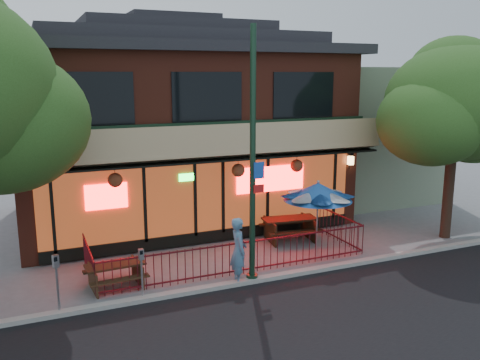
% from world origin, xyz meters
% --- Properties ---
extents(ground, '(80.00, 80.00, 0.00)m').
position_xyz_m(ground, '(0.00, 0.00, 0.00)').
color(ground, gray).
rests_on(ground, ground).
extents(curb, '(80.00, 0.25, 0.12)m').
position_xyz_m(curb, '(0.00, -0.50, 0.06)').
color(curb, '#999993').
rests_on(curb, ground).
extents(restaurant_building, '(12.96, 9.49, 8.05)m').
position_xyz_m(restaurant_building, '(0.00, 7.11, 4.13)').
color(restaurant_building, maroon).
rests_on(restaurant_building, ground).
extents(neighbor_building, '(6.00, 7.00, 6.00)m').
position_xyz_m(neighbor_building, '(9.00, 7.70, 3.00)').
color(neighbor_building, slate).
rests_on(neighbor_building, ground).
extents(patio_fence, '(8.44, 2.62, 1.00)m').
position_xyz_m(patio_fence, '(0.00, 0.50, 0.63)').
color(patio_fence, '#4E1019').
rests_on(patio_fence, ground).
extents(street_light, '(0.43, 0.32, 7.00)m').
position_xyz_m(street_light, '(0.00, -0.40, 3.15)').
color(street_light, '#163221').
rests_on(street_light, ground).
extents(street_tree_right, '(4.80, 4.80, 7.02)m').
position_xyz_m(street_tree_right, '(8.04, 0.59, 4.96)').
color(street_tree_right, '#34201A').
rests_on(street_tree_right, ground).
extents(picnic_table_left, '(1.65, 1.31, 0.67)m').
position_xyz_m(picnic_table_left, '(-3.60, 0.70, 0.44)').
color(picnic_table_left, '#3D2616').
rests_on(picnic_table_left, ground).
extents(picnic_table_right, '(2.04, 1.67, 0.80)m').
position_xyz_m(picnic_table_right, '(2.71, 2.40, 0.53)').
color(picnic_table_right, '#301F11').
rests_on(picnic_table_right, ground).
extents(patio_umbrella, '(2.16, 2.16, 2.47)m').
position_xyz_m(patio_umbrella, '(2.77, 0.70, 2.11)').
color(patio_umbrella, gray).
rests_on(patio_umbrella, ground).
extents(pedestrian, '(0.53, 0.74, 1.89)m').
position_xyz_m(pedestrian, '(-0.39, -0.35, 0.94)').
color(pedestrian, teal).
rests_on(pedestrian, ground).
extents(parking_meter_near, '(0.14, 0.12, 1.39)m').
position_xyz_m(parking_meter_near, '(-3.10, -0.40, 0.94)').
color(parking_meter_near, '#97999F').
rests_on(parking_meter_near, ground).
extents(parking_meter_far, '(0.17, 0.16, 1.52)m').
position_xyz_m(parking_meter_far, '(-5.15, -0.40, 1.03)').
color(parking_meter_far, gray).
rests_on(parking_meter_far, ground).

